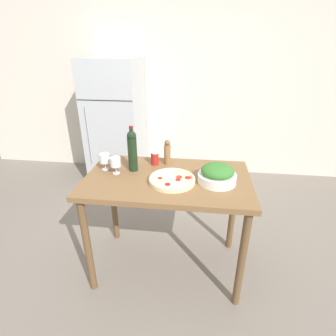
{
  "coord_description": "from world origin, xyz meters",
  "views": [
    {
      "loc": [
        0.23,
        -1.77,
        1.81
      ],
      "look_at": [
        0.0,
        0.04,
        0.95
      ],
      "focal_mm": 28.0,
      "sensor_mm": 36.0,
      "label": 1
    }
  ],
  "objects_px": {
    "wine_glass_far": "(105,159)",
    "salad_bowl": "(217,174)",
    "homemade_pizza": "(172,180)",
    "refrigerator": "(116,122)",
    "wine_bottle": "(132,150)",
    "wine_glass_near": "(115,163)",
    "pepper_mill": "(167,153)",
    "salt_canister": "(155,158)"
  },
  "relations": [
    {
      "from": "wine_glass_near",
      "to": "wine_glass_far",
      "type": "xyz_separation_m",
      "value": [
        -0.11,
        0.06,
        0.0
      ]
    },
    {
      "from": "refrigerator",
      "to": "homemade_pizza",
      "type": "xyz_separation_m",
      "value": [
        0.98,
        -1.75,
        0.08
      ]
    },
    {
      "from": "refrigerator",
      "to": "pepper_mill",
      "type": "height_order",
      "value": "refrigerator"
    },
    {
      "from": "refrigerator",
      "to": "wine_glass_far",
      "type": "relative_size",
      "value": 12.31
    },
    {
      "from": "refrigerator",
      "to": "salt_canister",
      "type": "height_order",
      "value": "refrigerator"
    },
    {
      "from": "wine_glass_near",
      "to": "wine_glass_far",
      "type": "relative_size",
      "value": 1.0
    },
    {
      "from": "salt_canister",
      "to": "wine_glass_far",
      "type": "bearing_deg",
      "value": -158.42
    },
    {
      "from": "wine_glass_near",
      "to": "salt_canister",
      "type": "distance_m",
      "value": 0.34
    },
    {
      "from": "wine_bottle",
      "to": "homemade_pizza",
      "type": "height_order",
      "value": "wine_bottle"
    },
    {
      "from": "wine_glass_far",
      "to": "salad_bowl",
      "type": "bearing_deg",
      "value": -7.13
    },
    {
      "from": "refrigerator",
      "to": "pepper_mill",
      "type": "bearing_deg",
      "value": -57.67
    },
    {
      "from": "salad_bowl",
      "to": "homemade_pizza",
      "type": "xyz_separation_m",
      "value": [
        -0.33,
        -0.04,
        -0.04
      ]
    },
    {
      "from": "pepper_mill",
      "to": "homemade_pizza",
      "type": "relative_size",
      "value": 0.62
    },
    {
      "from": "pepper_mill",
      "to": "wine_glass_near",
      "type": "bearing_deg",
      "value": -148.34
    },
    {
      "from": "homemade_pizza",
      "to": "salt_canister",
      "type": "relative_size",
      "value": 2.99
    },
    {
      "from": "salad_bowl",
      "to": "salt_canister",
      "type": "bearing_deg",
      "value": 152.67
    },
    {
      "from": "refrigerator",
      "to": "homemade_pizza",
      "type": "distance_m",
      "value": 2.01
    },
    {
      "from": "wine_bottle",
      "to": "homemade_pizza",
      "type": "distance_m",
      "value": 0.4
    },
    {
      "from": "wine_glass_near",
      "to": "homemade_pizza",
      "type": "height_order",
      "value": "wine_glass_near"
    },
    {
      "from": "refrigerator",
      "to": "salad_bowl",
      "type": "height_order",
      "value": "refrigerator"
    },
    {
      "from": "wine_bottle",
      "to": "wine_glass_far",
      "type": "xyz_separation_m",
      "value": [
        -0.23,
        -0.02,
        -0.08
      ]
    },
    {
      "from": "salad_bowl",
      "to": "salt_canister",
      "type": "height_order",
      "value": "salad_bowl"
    },
    {
      "from": "wine_bottle",
      "to": "wine_glass_near",
      "type": "height_order",
      "value": "wine_bottle"
    },
    {
      "from": "refrigerator",
      "to": "salad_bowl",
      "type": "bearing_deg",
      "value": -52.64
    },
    {
      "from": "wine_bottle",
      "to": "wine_glass_near",
      "type": "bearing_deg",
      "value": -147.08
    },
    {
      "from": "wine_glass_near",
      "to": "homemade_pizza",
      "type": "relative_size",
      "value": 0.4
    },
    {
      "from": "pepper_mill",
      "to": "salt_canister",
      "type": "relative_size",
      "value": 1.86
    },
    {
      "from": "wine_glass_far",
      "to": "homemade_pizza",
      "type": "relative_size",
      "value": 0.4
    },
    {
      "from": "homemade_pizza",
      "to": "wine_bottle",
      "type": "bearing_deg",
      "value": 153.57
    },
    {
      "from": "pepper_mill",
      "to": "salt_canister",
      "type": "xyz_separation_m",
      "value": [
        -0.1,
        -0.02,
        -0.04
      ]
    },
    {
      "from": "wine_bottle",
      "to": "pepper_mill",
      "type": "bearing_deg",
      "value": 31.06
    },
    {
      "from": "wine_bottle",
      "to": "salad_bowl",
      "type": "distance_m",
      "value": 0.68
    },
    {
      "from": "wine_glass_far",
      "to": "homemade_pizza",
      "type": "height_order",
      "value": "wine_glass_far"
    },
    {
      "from": "salad_bowl",
      "to": "refrigerator",
      "type": "bearing_deg",
      "value": 127.36
    },
    {
      "from": "refrigerator",
      "to": "homemade_pizza",
      "type": "height_order",
      "value": "refrigerator"
    },
    {
      "from": "wine_glass_far",
      "to": "pepper_mill",
      "type": "xyz_separation_m",
      "value": [
        0.48,
        0.17,
        0.01
      ]
    },
    {
      "from": "wine_bottle",
      "to": "pepper_mill",
      "type": "relative_size",
      "value": 1.71
    },
    {
      "from": "wine_glass_far",
      "to": "refrigerator",
      "type": "bearing_deg",
      "value": 104.78
    },
    {
      "from": "wine_bottle",
      "to": "pepper_mill",
      "type": "distance_m",
      "value": 0.31
    },
    {
      "from": "homemade_pizza",
      "to": "refrigerator",
      "type": "bearing_deg",
      "value": 119.29
    },
    {
      "from": "pepper_mill",
      "to": "salt_canister",
      "type": "height_order",
      "value": "pepper_mill"
    },
    {
      "from": "wine_glass_near",
      "to": "pepper_mill",
      "type": "bearing_deg",
      "value": 31.66
    }
  ]
}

